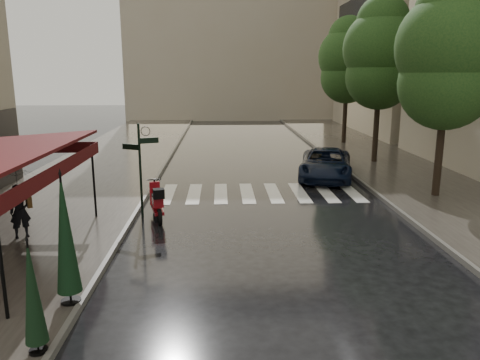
{
  "coord_description": "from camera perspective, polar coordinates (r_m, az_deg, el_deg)",
  "views": [
    {
      "loc": [
        1.41,
        -11.97,
        4.64
      ],
      "look_at": [
        2.01,
        2.23,
        1.4
      ],
      "focal_mm": 35.0,
      "sensor_mm": 36.0,
      "label": 1
    }
  ],
  "objects": [
    {
      "name": "sidewalk_far",
      "position": [
        25.96,
        17.57,
        2.07
      ],
      "size": [
        5.5,
        60.0,
        0.12
      ],
      "primitive_type": "cube",
      "color": "#38332D",
      "rests_on": "ground"
    },
    {
      "name": "parasol_back",
      "position": [
        8.45,
        -23.99,
        -12.38
      ],
      "size": [
        0.37,
        0.37,
        2.0
      ],
      "color": "black",
      "rests_on": "sidewalk_near"
    },
    {
      "name": "ground",
      "position": [
        12.92,
        -8.6,
        -8.36
      ],
      "size": [
        120.0,
        120.0,
        0.0
      ],
      "primitive_type": "plane",
      "color": "black",
      "rests_on": "ground"
    },
    {
      "name": "backdrop_building",
      "position": [
        50.28,
        -0.6,
        18.96
      ],
      "size": [
        22.0,
        6.0,
        20.0
      ],
      "primitive_type": "cube",
      "color": "tan",
      "rests_on": "ground"
    },
    {
      "name": "sidewalk_near",
      "position": [
        25.11,
        -15.97,
        1.83
      ],
      "size": [
        6.0,
        60.0,
        0.12
      ],
      "primitive_type": "cube",
      "color": "#38332D",
      "rests_on": "ground"
    },
    {
      "name": "tree_far",
      "position": [
        32.07,
        12.98,
        13.98
      ],
      "size": [
        3.8,
        3.8,
        8.16
      ],
      "color": "black",
      "rests_on": "sidewalk_far"
    },
    {
      "name": "haussmann_far",
      "position": [
        41.12,
        20.25,
        18.53
      ],
      "size": [
        8.0,
        16.0,
        18.5
      ],
      "primitive_type": "cube",
      "color": "tan",
      "rests_on": "ground"
    },
    {
      "name": "tree_near",
      "position": [
        18.85,
        24.09,
        13.83
      ],
      "size": [
        3.8,
        3.8,
        7.99
      ],
      "color": "black",
      "rests_on": "sidewalk_far"
    },
    {
      "name": "parked_car",
      "position": [
        21.47,
        10.4,
        1.97
      ],
      "size": [
        3.29,
        5.2,
        1.34
      ],
      "primitive_type": "imported",
      "rotation": [
        0.0,
        0.0,
        -0.24
      ],
      "color": "black",
      "rests_on": "ground"
    },
    {
      "name": "signpost",
      "position": [
        15.45,
        -12.06,
        2.09
      ],
      "size": [
        1.17,
        0.29,
        3.1
      ],
      "color": "black",
      "rests_on": "ground"
    },
    {
      "name": "scooter",
      "position": [
        15.39,
        -10.07,
        -2.74
      ],
      "size": [
        0.75,
        1.79,
        1.2
      ],
      "rotation": [
        0.0,
        0.0,
        0.25
      ],
      "color": "black",
      "rests_on": "ground"
    },
    {
      "name": "crosswalk",
      "position": [
        18.62,
        2.5,
        -1.58
      ],
      "size": [
        7.85,
        3.2,
        0.01
      ],
      "color": "silver",
      "rests_on": "ground"
    },
    {
      "name": "curb_near",
      "position": [
        24.57,
        -9.04,
        1.97
      ],
      "size": [
        0.12,
        60.0,
        0.16
      ],
      "primitive_type": "cube",
      "color": "#595651",
      "rests_on": "ground"
    },
    {
      "name": "parasol_front",
      "position": [
        9.83,
        -20.54,
        -6.15
      ],
      "size": [
        0.49,
        0.49,
        2.72
      ],
      "color": "black",
      "rests_on": "sidewalk_near"
    },
    {
      "name": "curb_far",
      "position": [
        25.14,
        11.56,
        2.12
      ],
      "size": [
        0.12,
        60.0,
        0.16
      ],
      "primitive_type": "cube",
      "color": "#595651",
      "rests_on": "ground"
    },
    {
      "name": "pedestrian_with_umbrella",
      "position": [
        14.3,
        -25.53,
        -0.29
      ],
      "size": [
        1.25,
        1.26,
        2.38
      ],
      "rotation": [
        0.0,
        0.0,
        0.58
      ],
      "color": "black",
      "rests_on": "sidewalk_near"
    },
    {
      "name": "tree_mid",
      "position": [
        25.32,
        16.79,
        14.47
      ],
      "size": [
        3.8,
        3.8,
        8.34
      ],
      "color": "black",
      "rests_on": "sidewalk_far"
    }
  ]
}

